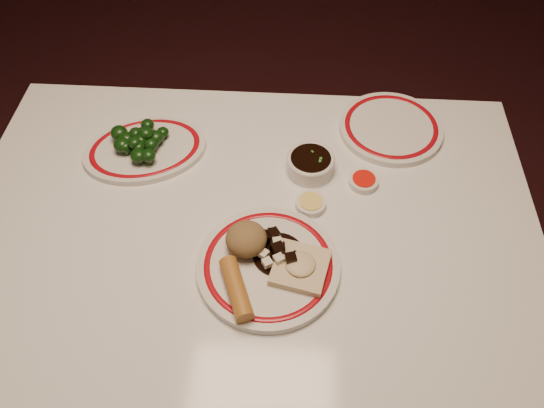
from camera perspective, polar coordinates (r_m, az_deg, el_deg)
The scene contains 13 objects.
ground at distance 1.74m, azimuth -1.81°, elevation -17.91°, with size 7.00×7.00×0.00m, color black.
dining_table at distance 1.15m, azimuth -2.63°, elevation -6.29°, with size 1.20×0.90×0.75m.
main_plate at distance 1.02m, azimuth -0.41°, elevation -6.67°, with size 0.36×0.36×0.02m.
rice_mound at distance 1.01m, azimuth -2.78°, elevation -3.79°, with size 0.08×0.08×0.06m, color olive.
spring_roll at distance 0.97m, azimuth -3.88°, elevation -9.05°, with size 0.03×0.03×0.12m, color #B3732C.
fried_wonton at distance 1.00m, azimuth 3.07°, elevation -6.73°, with size 0.12×0.12×0.03m.
stirfry_heap at distance 1.02m, azimuth 0.67°, elevation -4.97°, with size 0.10×0.10×0.03m.
broccoli_plate at distance 1.25m, azimuth -13.46°, elevation 5.74°, with size 0.33×0.31×0.02m.
broccoli_pile at distance 1.23m, azimuth -14.10°, elevation 6.63°, with size 0.13×0.13×0.05m.
soy_bowl at distance 1.17m, azimuth 4.15°, elevation 4.27°, with size 0.10×0.10×0.04m.
sweet_sour_dish at distance 1.17m, azimuth 9.81°, elevation 2.44°, with size 0.06×0.06×0.02m.
mustard_dish at distance 1.11m, azimuth 4.18°, elevation 0.04°, with size 0.06×0.06×0.02m.
far_plate at distance 1.30m, azimuth 12.66°, elevation 8.01°, with size 0.31×0.31×0.02m.
Camera 1 is at (0.09, -0.60, 1.63)m, focal length 35.00 mm.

